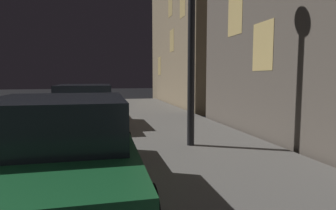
{
  "coord_description": "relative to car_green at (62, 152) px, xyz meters",
  "views": [
    {
      "loc": [
        3.36,
        -1.86,
        1.68
      ],
      "look_at": [
        4.19,
        1.63,
        1.33
      ],
      "focal_mm": 30.37,
      "sensor_mm": 36.0,
      "label": 1
    }
  ],
  "objects": [
    {
      "name": "building_far",
      "position": [
        7.62,
        12.65,
        3.46
      ],
      "size": [
        6.35,
        10.06,
        8.31
      ],
      "color": "#998466",
      "rests_on": "ground"
    },
    {
      "name": "car_silver",
      "position": [
        0.0,
        5.73,
        0.02
      ],
      "size": [
        2.12,
        4.3,
        1.43
      ],
      "color": "#B7B7BF",
      "rests_on": "ground"
    },
    {
      "name": "car_green",
      "position": [
        0.0,
        0.0,
        0.0
      ],
      "size": [
        2.09,
        4.3,
        1.43
      ],
      "color": "#19592D",
      "rests_on": "ground"
    }
  ]
}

